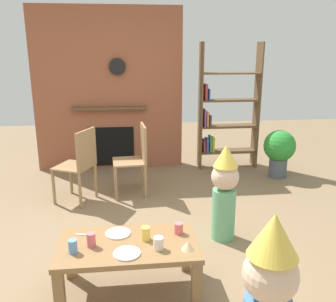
{
  "coord_description": "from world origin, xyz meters",
  "views": [
    {
      "loc": [
        -0.22,
        -2.94,
        1.8
      ],
      "look_at": [
        0.15,
        0.4,
        0.85
      ],
      "focal_mm": 38.74,
      "sensor_mm": 36.0,
      "label": 1
    }
  ],
  "objects_px": {
    "coffee_table": "(128,251)",
    "paper_plate_front": "(118,233)",
    "paper_cup_center": "(91,240)",
    "paper_plate_rear": "(127,253)",
    "bookshelf": "(224,113)",
    "dining_chair_left": "(80,162)",
    "child_in_pink": "(224,190)",
    "paper_cup_far_right": "(146,233)",
    "paper_cup_near_left": "(73,246)",
    "paper_cup_far_left": "(159,243)",
    "birthday_cake_slice": "(188,245)",
    "dining_chair_middle": "(136,156)",
    "potted_plant_tall": "(279,149)",
    "paper_cup_near_right": "(179,228)",
    "child_with_cone_hat": "(268,300)"
  },
  "relations": [
    {
      "from": "coffee_table",
      "to": "birthday_cake_slice",
      "type": "relative_size",
      "value": 10.35
    },
    {
      "from": "child_in_pink",
      "to": "coffee_table",
      "type": "bearing_deg",
      "value": -0.0
    },
    {
      "from": "birthday_cake_slice",
      "to": "paper_cup_near_right",
      "type": "bearing_deg",
      "value": 98.42
    },
    {
      "from": "paper_cup_center",
      "to": "dining_chair_left",
      "type": "bearing_deg",
      "value": 99.15
    },
    {
      "from": "coffee_table",
      "to": "dining_chair_left",
      "type": "bearing_deg",
      "value": 107.3
    },
    {
      "from": "paper_cup_near_left",
      "to": "paper_cup_near_right",
      "type": "height_order",
      "value": "paper_cup_near_left"
    },
    {
      "from": "dining_chair_left",
      "to": "paper_cup_far_left",
      "type": "bearing_deg",
      "value": 137.39
    },
    {
      "from": "coffee_table",
      "to": "paper_cup_far_left",
      "type": "distance_m",
      "value": 0.27
    },
    {
      "from": "paper_cup_near_right",
      "to": "dining_chair_left",
      "type": "distance_m",
      "value": 1.93
    },
    {
      "from": "coffee_table",
      "to": "child_with_cone_hat",
      "type": "relative_size",
      "value": 1.0
    },
    {
      "from": "child_in_pink",
      "to": "paper_cup_near_left",
      "type": "bearing_deg",
      "value": -6.39
    },
    {
      "from": "coffee_table",
      "to": "potted_plant_tall",
      "type": "height_order",
      "value": "potted_plant_tall"
    },
    {
      "from": "bookshelf",
      "to": "paper_cup_near_left",
      "type": "bearing_deg",
      "value": -121.76
    },
    {
      "from": "birthday_cake_slice",
      "to": "dining_chair_left",
      "type": "distance_m",
      "value": 2.15
    },
    {
      "from": "paper_cup_far_right",
      "to": "child_with_cone_hat",
      "type": "relative_size",
      "value": 0.1
    },
    {
      "from": "paper_cup_far_left",
      "to": "dining_chair_left",
      "type": "xyz_separation_m",
      "value": [
        -0.77,
        1.89,
        0.05
      ]
    },
    {
      "from": "paper_cup_near_left",
      "to": "paper_cup_far_left",
      "type": "distance_m",
      "value": 0.6
    },
    {
      "from": "paper_cup_far_right",
      "to": "child_with_cone_hat",
      "type": "xyz_separation_m",
      "value": [
        0.59,
        -0.92,
        0.08
      ]
    },
    {
      "from": "paper_cup_far_left",
      "to": "paper_plate_front",
      "type": "height_order",
      "value": "paper_cup_far_left"
    },
    {
      "from": "paper_cup_near_right",
      "to": "birthday_cake_slice",
      "type": "distance_m",
      "value": 0.24
    },
    {
      "from": "birthday_cake_slice",
      "to": "dining_chair_left",
      "type": "relative_size",
      "value": 0.11
    },
    {
      "from": "paper_plate_front",
      "to": "child_in_pink",
      "type": "bearing_deg",
      "value": 30.44
    },
    {
      "from": "paper_plate_rear",
      "to": "dining_chair_middle",
      "type": "distance_m",
      "value": 2.11
    },
    {
      "from": "child_with_cone_hat",
      "to": "dining_chair_left",
      "type": "height_order",
      "value": "child_with_cone_hat"
    },
    {
      "from": "birthday_cake_slice",
      "to": "coffee_table",
      "type": "bearing_deg",
      "value": 162.62
    },
    {
      "from": "paper_cup_far_right",
      "to": "child_in_pink",
      "type": "bearing_deg",
      "value": 41.44
    },
    {
      "from": "bookshelf",
      "to": "coffee_table",
      "type": "height_order",
      "value": "bookshelf"
    },
    {
      "from": "paper_plate_rear",
      "to": "dining_chair_left",
      "type": "height_order",
      "value": "dining_chair_left"
    },
    {
      "from": "paper_cup_near_left",
      "to": "child_in_pink",
      "type": "bearing_deg",
      "value": 32.06
    },
    {
      "from": "potted_plant_tall",
      "to": "paper_cup_far_left",
      "type": "bearing_deg",
      "value": -128.13
    },
    {
      "from": "potted_plant_tall",
      "to": "paper_cup_near_left",
      "type": "bearing_deg",
      "value": -136.02
    },
    {
      "from": "bookshelf",
      "to": "paper_cup_center",
      "type": "relative_size",
      "value": 18.16
    },
    {
      "from": "paper_cup_center",
      "to": "child_with_cone_hat",
      "type": "xyz_separation_m",
      "value": [
        0.99,
        -0.87,
        0.08
      ]
    },
    {
      "from": "paper_plate_front",
      "to": "potted_plant_tall",
      "type": "relative_size",
      "value": 0.28
    },
    {
      "from": "paper_cup_near_right",
      "to": "child_in_pink",
      "type": "relative_size",
      "value": 0.09
    },
    {
      "from": "dining_chair_middle",
      "to": "paper_cup_center",
      "type": "bearing_deg",
      "value": 74.81
    },
    {
      "from": "bookshelf",
      "to": "dining_chair_middle",
      "type": "distance_m",
      "value": 1.72
    },
    {
      "from": "coffee_table",
      "to": "dining_chair_middle",
      "type": "relative_size",
      "value": 1.15
    },
    {
      "from": "potted_plant_tall",
      "to": "paper_cup_near_right",
      "type": "bearing_deg",
      "value": -128.0
    },
    {
      "from": "bookshelf",
      "to": "dining_chair_left",
      "type": "xyz_separation_m",
      "value": [
        -2.04,
        -1.16,
        -0.34
      ]
    },
    {
      "from": "paper_cup_center",
      "to": "paper_plate_rear",
      "type": "distance_m",
      "value": 0.29
    },
    {
      "from": "paper_cup_far_left",
      "to": "child_with_cone_hat",
      "type": "bearing_deg",
      "value": -57.0
    },
    {
      "from": "coffee_table",
      "to": "paper_plate_front",
      "type": "xyz_separation_m",
      "value": [
        -0.08,
        0.14,
        0.08
      ]
    },
    {
      "from": "paper_cup_center",
      "to": "potted_plant_tall",
      "type": "relative_size",
      "value": 0.15
    },
    {
      "from": "paper_cup_center",
      "to": "child_with_cone_hat",
      "type": "distance_m",
      "value": 1.32
    },
    {
      "from": "child_with_cone_hat",
      "to": "dining_chair_middle",
      "type": "bearing_deg",
      "value": -27.12
    },
    {
      "from": "bookshelf",
      "to": "paper_plate_front",
      "type": "relative_size",
      "value": 9.82
    },
    {
      "from": "coffee_table",
      "to": "paper_plate_front",
      "type": "distance_m",
      "value": 0.18
    },
    {
      "from": "child_with_cone_hat",
      "to": "dining_chair_middle",
      "type": "height_order",
      "value": "child_with_cone_hat"
    },
    {
      "from": "paper_plate_front",
      "to": "child_in_pink",
      "type": "xyz_separation_m",
      "value": [
        1.0,
        0.59,
        0.08
      ]
    }
  ]
}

